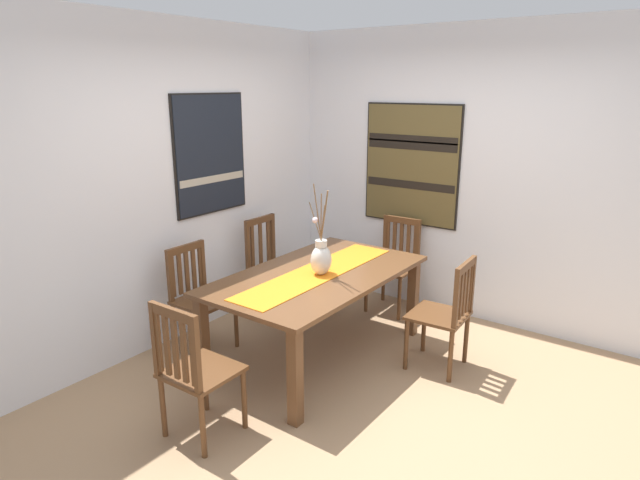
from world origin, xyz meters
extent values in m
cube|color=#A37F5B|center=(0.00, 0.00, -0.01)|extent=(6.40, 6.40, 0.03)
cube|color=silver|center=(0.00, 1.86, 1.35)|extent=(6.40, 0.12, 2.70)
cube|color=silver|center=(1.86, 0.00, 1.35)|extent=(0.12, 6.40, 2.70)
cube|color=brown|center=(0.28, 0.58, 0.71)|extent=(1.83, 1.04, 0.03)
cube|color=brown|center=(-0.56, 0.14, 0.35)|extent=(0.08, 0.08, 0.70)
cube|color=brown|center=(1.11, 0.14, 0.35)|extent=(0.08, 0.08, 0.70)
cube|color=brown|center=(-0.56, 1.02, 0.35)|extent=(0.08, 0.08, 0.70)
cube|color=brown|center=(1.11, 1.02, 0.35)|extent=(0.08, 0.08, 0.70)
cube|color=orange|center=(0.28, 0.58, 0.73)|extent=(1.69, 0.36, 0.01)
ellipsoid|color=silver|center=(0.26, 0.53, 0.85)|extent=(0.18, 0.16, 0.24)
cylinder|color=silver|center=(0.26, 0.53, 0.99)|extent=(0.09, 0.09, 0.05)
cylinder|color=brown|center=(0.28, 0.59, 1.15)|extent=(0.03, 0.14, 0.28)
cylinder|color=brown|center=(0.18, 0.47, 1.21)|extent=(0.16, 0.12, 0.41)
cylinder|color=brown|center=(0.21, 0.53, 1.24)|extent=(0.11, 0.01, 0.46)
cylinder|color=brown|center=(0.21, 0.46, 1.22)|extent=(0.11, 0.15, 0.43)
cylinder|color=brown|center=(0.24, 0.50, 1.16)|extent=(0.05, 0.08, 0.29)
sphere|color=silver|center=(0.22, 0.55, 1.18)|extent=(0.05, 0.05, 0.05)
cube|color=brown|center=(-0.17, 1.42, 0.44)|extent=(0.42, 0.42, 0.03)
cylinder|color=brown|center=(0.01, 1.24, 0.21)|extent=(0.04, 0.04, 0.42)
cylinder|color=brown|center=(-0.35, 1.23, 0.21)|extent=(0.04, 0.04, 0.42)
cylinder|color=brown|center=(0.00, 1.60, 0.21)|extent=(0.04, 0.04, 0.42)
cylinder|color=brown|center=(-0.36, 1.59, 0.21)|extent=(0.04, 0.04, 0.42)
cube|color=brown|center=(0.00, 1.61, 0.67)|extent=(0.04, 0.04, 0.44)
cube|color=brown|center=(-0.36, 1.60, 0.67)|extent=(0.04, 0.04, 0.44)
cube|color=brown|center=(-0.18, 1.61, 0.86)|extent=(0.38, 0.04, 0.06)
cube|color=brown|center=(-0.02, 1.61, 0.66)|extent=(0.04, 0.02, 0.35)
cube|color=brown|center=(-0.10, 1.61, 0.66)|extent=(0.04, 0.02, 0.35)
cube|color=brown|center=(-0.18, 1.61, 0.66)|extent=(0.04, 0.02, 0.35)
cube|color=brown|center=(-0.25, 1.60, 0.66)|extent=(0.04, 0.02, 0.35)
cube|color=brown|center=(-0.33, 1.60, 0.66)|extent=(0.04, 0.02, 0.35)
cube|color=brown|center=(0.71, -0.28, 0.44)|extent=(0.44, 0.44, 0.03)
cylinder|color=brown|center=(0.52, -0.11, 0.21)|extent=(0.04, 0.04, 0.42)
cylinder|color=brown|center=(0.88, -0.09, 0.21)|extent=(0.04, 0.04, 0.42)
cylinder|color=brown|center=(0.54, -0.47, 0.21)|extent=(0.04, 0.04, 0.42)
cylinder|color=brown|center=(0.90, -0.45, 0.21)|extent=(0.04, 0.04, 0.42)
cube|color=brown|center=(0.54, -0.48, 0.68)|extent=(0.04, 0.04, 0.46)
cube|color=brown|center=(0.90, -0.46, 0.68)|extent=(0.04, 0.04, 0.46)
cube|color=brown|center=(0.72, -0.47, 0.88)|extent=(0.38, 0.05, 0.06)
cube|color=brown|center=(0.57, -0.48, 0.66)|extent=(0.04, 0.02, 0.37)
cube|color=brown|center=(0.64, -0.47, 0.66)|extent=(0.04, 0.02, 0.37)
cube|color=brown|center=(0.72, -0.47, 0.66)|extent=(0.04, 0.02, 0.37)
cube|color=brown|center=(0.79, -0.47, 0.66)|extent=(0.04, 0.02, 0.37)
cube|color=brown|center=(0.87, -0.46, 0.66)|extent=(0.04, 0.02, 0.37)
cube|color=brown|center=(-0.97, 0.56, 0.44)|extent=(0.43, 0.43, 0.03)
cylinder|color=brown|center=(-0.80, 0.74, 0.21)|extent=(0.04, 0.04, 0.42)
cylinder|color=brown|center=(-0.79, 0.38, 0.21)|extent=(0.04, 0.04, 0.42)
cylinder|color=brown|center=(-1.16, 0.73, 0.21)|extent=(0.04, 0.04, 0.42)
cylinder|color=brown|center=(-1.15, 0.37, 0.21)|extent=(0.04, 0.04, 0.42)
cube|color=brown|center=(-1.17, 0.73, 0.69)|extent=(0.04, 0.04, 0.48)
cube|color=brown|center=(-1.16, 0.37, 0.69)|extent=(0.04, 0.04, 0.48)
cube|color=brown|center=(-1.16, 0.55, 0.90)|extent=(0.04, 0.38, 0.06)
cube|color=brown|center=(-1.17, 0.70, 0.67)|extent=(0.02, 0.04, 0.39)
cube|color=brown|center=(-1.16, 0.63, 0.67)|extent=(0.02, 0.04, 0.39)
cube|color=brown|center=(-1.16, 0.55, 0.67)|extent=(0.02, 0.04, 0.39)
cube|color=brown|center=(-1.16, 0.48, 0.67)|extent=(0.02, 0.04, 0.39)
cube|color=brown|center=(-1.16, 0.40, 0.67)|extent=(0.02, 0.04, 0.39)
cube|color=brown|center=(1.49, 0.56, 0.44)|extent=(0.43, 0.43, 0.03)
cylinder|color=brown|center=(1.31, 0.38, 0.21)|extent=(0.04, 0.04, 0.42)
cylinder|color=brown|center=(1.30, 0.74, 0.21)|extent=(0.04, 0.04, 0.42)
cylinder|color=brown|center=(1.67, 0.39, 0.21)|extent=(0.04, 0.04, 0.42)
cylinder|color=brown|center=(1.66, 0.75, 0.21)|extent=(0.04, 0.04, 0.42)
cube|color=brown|center=(1.68, 0.39, 0.68)|extent=(0.04, 0.04, 0.46)
cube|color=brown|center=(1.67, 0.75, 0.68)|extent=(0.04, 0.04, 0.46)
cube|color=brown|center=(1.68, 0.57, 0.88)|extent=(0.04, 0.38, 0.06)
cube|color=brown|center=(1.68, 0.42, 0.66)|extent=(0.02, 0.04, 0.37)
cube|color=brown|center=(1.68, 0.49, 0.66)|extent=(0.02, 0.04, 0.37)
cube|color=brown|center=(1.68, 0.57, 0.66)|extent=(0.02, 0.04, 0.37)
cube|color=brown|center=(1.68, 0.64, 0.66)|extent=(0.02, 0.04, 0.37)
cube|color=brown|center=(1.67, 0.72, 0.66)|extent=(0.02, 0.04, 0.37)
cube|color=brown|center=(0.74, 1.42, 0.44)|extent=(0.42, 0.42, 0.03)
cylinder|color=brown|center=(0.92, 1.24, 0.21)|extent=(0.04, 0.04, 0.42)
cylinder|color=brown|center=(0.56, 1.24, 0.21)|extent=(0.04, 0.04, 0.42)
cylinder|color=brown|center=(0.92, 1.60, 0.21)|extent=(0.04, 0.04, 0.42)
cylinder|color=brown|center=(0.56, 1.60, 0.21)|extent=(0.04, 0.04, 0.42)
cube|color=brown|center=(0.92, 1.61, 0.70)|extent=(0.04, 0.04, 0.50)
cube|color=brown|center=(0.56, 1.61, 0.70)|extent=(0.04, 0.04, 0.50)
cube|color=brown|center=(0.74, 1.61, 0.92)|extent=(0.38, 0.03, 0.06)
cube|color=brown|center=(0.86, 1.61, 0.68)|extent=(0.04, 0.02, 0.41)
cube|color=brown|center=(0.74, 1.61, 0.68)|extent=(0.04, 0.02, 0.41)
cube|color=brown|center=(0.63, 1.61, 0.68)|extent=(0.04, 0.02, 0.41)
cube|color=black|center=(0.33, 1.80, 1.58)|extent=(0.81, 0.04, 1.05)
cube|color=black|center=(0.33, 1.78, 1.58)|extent=(0.78, 0.01, 1.02)
cube|color=#B2A893|center=(0.33, 1.77, 1.36)|extent=(0.75, 0.00, 0.06)
cube|color=black|center=(1.80, 0.55, 1.42)|extent=(0.04, 1.00, 1.17)
cube|color=brown|center=(1.78, 0.55, 1.42)|extent=(0.01, 0.97, 1.14)
cube|color=black|center=(1.77, 0.55, 1.67)|extent=(0.00, 0.94, 0.07)
cube|color=black|center=(1.77, 0.55, 1.61)|extent=(0.00, 0.94, 0.08)
cube|color=black|center=(1.77, 0.55, 1.22)|extent=(0.00, 0.94, 0.08)
camera|label=1|loc=(-3.00, -1.84, 2.17)|focal=30.49mm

